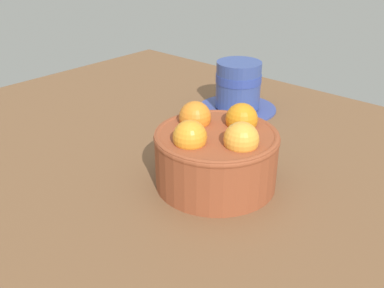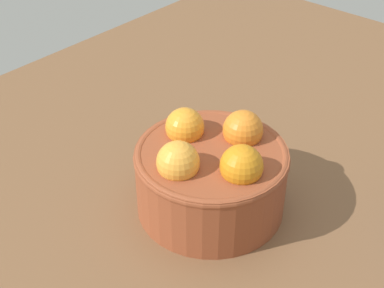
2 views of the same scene
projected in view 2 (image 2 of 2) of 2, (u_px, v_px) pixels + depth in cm
name	position (u px, v px, depth cm)	size (l,w,h in cm)	color
ground_plane	(210.00, 218.00, 58.06)	(110.42, 80.91, 3.46)	brown
terracotta_bowl	(211.00, 173.00, 54.50)	(15.13, 15.13, 9.69)	brown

